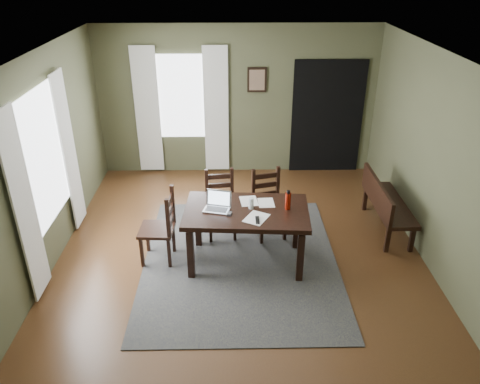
{
  "coord_description": "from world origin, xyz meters",
  "views": [
    {
      "loc": [
        -0.11,
        -5.25,
        3.75
      ],
      "look_at": [
        0.0,
        0.3,
        0.9
      ],
      "focal_mm": 35.0,
      "sensor_mm": 36.0,
      "label": 1
    }
  ],
  "objects_px": {
    "chair_back_left": "(221,205)",
    "water_bottle": "(288,201)",
    "chair_end": "(161,228)",
    "bench": "(385,201)",
    "dining_table": "(246,216)",
    "chair_back_right": "(268,205)",
    "laptop": "(218,204)"
  },
  "relations": [
    {
      "from": "chair_back_right",
      "to": "dining_table",
      "type": "bearing_deg",
      "value": -131.38
    },
    {
      "from": "chair_end",
      "to": "laptop",
      "type": "distance_m",
      "value": 0.84
    },
    {
      "from": "dining_table",
      "to": "chair_end",
      "type": "xyz_separation_m",
      "value": [
        -1.13,
        0.07,
        -0.2
      ]
    },
    {
      "from": "chair_end",
      "to": "water_bottle",
      "type": "relative_size",
      "value": 3.92
    },
    {
      "from": "chair_end",
      "to": "bench",
      "type": "relative_size",
      "value": 0.73
    },
    {
      "from": "dining_table",
      "to": "chair_back_left",
      "type": "bearing_deg",
      "value": 119.51
    },
    {
      "from": "chair_end",
      "to": "laptop",
      "type": "relative_size",
      "value": 2.72
    },
    {
      "from": "chair_back_right",
      "to": "water_bottle",
      "type": "height_order",
      "value": "water_bottle"
    },
    {
      "from": "bench",
      "to": "laptop",
      "type": "bearing_deg",
      "value": 107.34
    },
    {
      "from": "water_bottle",
      "to": "chair_end",
      "type": "bearing_deg",
      "value": 177.87
    },
    {
      "from": "chair_back_left",
      "to": "dining_table",
      "type": "bearing_deg",
      "value": -71.22
    },
    {
      "from": "laptop",
      "to": "water_bottle",
      "type": "relative_size",
      "value": 1.44
    },
    {
      "from": "bench",
      "to": "chair_end",
      "type": "bearing_deg",
      "value": 102.88
    },
    {
      "from": "bench",
      "to": "laptop",
      "type": "relative_size",
      "value": 3.73
    },
    {
      "from": "chair_back_left",
      "to": "laptop",
      "type": "xyz_separation_m",
      "value": [
        -0.02,
        -0.68,
        0.38
      ]
    },
    {
      "from": "dining_table",
      "to": "water_bottle",
      "type": "xyz_separation_m",
      "value": [
        0.53,
        0.01,
        0.22
      ]
    },
    {
      "from": "dining_table",
      "to": "chair_back_left",
      "type": "height_order",
      "value": "chair_back_left"
    },
    {
      "from": "chair_end",
      "to": "laptop",
      "type": "height_order",
      "value": "chair_end"
    },
    {
      "from": "chair_end",
      "to": "chair_back_right",
      "type": "bearing_deg",
      "value": 116.14
    },
    {
      "from": "dining_table",
      "to": "laptop",
      "type": "height_order",
      "value": "laptop"
    },
    {
      "from": "bench",
      "to": "water_bottle",
      "type": "height_order",
      "value": "water_bottle"
    },
    {
      "from": "dining_table",
      "to": "chair_back_right",
      "type": "relative_size",
      "value": 1.65
    },
    {
      "from": "dining_table",
      "to": "bench",
      "type": "relative_size",
      "value": 1.17
    },
    {
      "from": "bench",
      "to": "chair_back_right",
      "type": "bearing_deg",
      "value": 93.46
    },
    {
      "from": "chair_end",
      "to": "chair_back_left",
      "type": "height_order",
      "value": "chair_end"
    },
    {
      "from": "dining_table",
      "to": "laptop",
      "type": "distance_m",
      "value": 0.4
    },
    {
      "from": "chair_end",
      "to": "bench",
      "type": "height_order",
      "value": "chair_end"
    },
    {
      "from": "chair_back_right",
      "to": "water_bottle",
      "type": "distance_m",
      "value": 0.84
    },
    {
      "from": "bench",
      "to": "water_bottle",
      "type": "bearing_deg",
      "value": 117.26
    },
    {
      "from": "chair_back_left",
      "to": "chair_back_right",
      "type": "distance_m",
      "value": 0.69
    },
    {
      "from": "bench",
      "to": "water_bottle",
      "type": "xyz_separation_m",
      "value": [
        -1.54,
        -0.79,
        0.45
      ]
    },
    {
      "from": "chair_back_left",
      "to": "water_bottle",
      "type": "distance_m",
      "value": 1.22
    }
  ]
}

